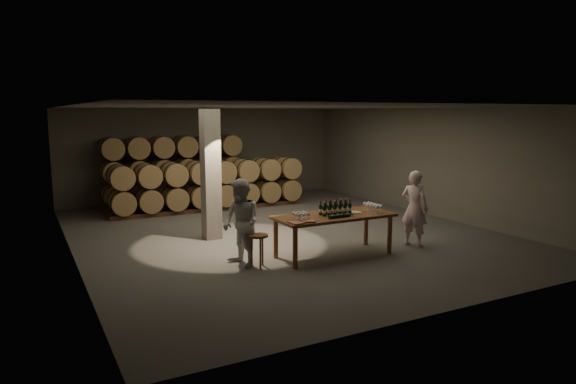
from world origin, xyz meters
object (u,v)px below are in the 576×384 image
notebook_near (309,221)px  person_man (414,208)px  tasting_table (334,219)px  bottle_cluster (335,209)px  person_woman (241,223)px  stool (258,240)px  plate (355,212)px

notebook_near → person_man: bearing=20.8°
tasting_table → person_man: bearing=-4.8°
bottle_cluster → person_woman: 2.13m
notebook_near → stool: bearing=173.6°
bottle_cluster → notebook_near: size_ratio=2.90×
tasting_table → bottle_cluster: size_ratio=3.57×
tasting_table → bottle_cluster: (0.06, 0.04, 0.22)m
tasting_table → plate: plate is taller
plate → person_woman: size_ratio=0.15×
bottle_cluster → plate: 0.50m
bottle_cluster → notebook_near: (-0.91, -0.43, -0.10)m
notebook_near → person_woman: 1.35m
stool → person_woman: (-0.27, 0.21, 0.34)m
stool → plate: bearing=-0.8°
notebook_near → person_woman: bearing=170.0°
person_woman → notebook_near: bearing=52.5°
plate → person_woman: person_woman is taller
plate → stool: (-2.33, 0.03, -0.37)m
tasting_table → notebook_near: bearing=-155.6°
bottle_cluster → person_woman: person_woman is taller
person_man → tasting_table: bearing=61.7°
tasting_table → stool: 1.80m
person_woman → tasting_table: bearing=73.1°
plate → notebook_near: size_ratio=1.06×
person_man → person_woman: person_woman is taller
bottle_cluster → plate: bearing=-7.1°
notebook_near → person_man: person_man is taller
tasting_table → notebook_near: (-0.85, -0.39, 0.12)m
bottle_cluster → person_man: person_man is taller
tasting_table → stool: size_ratio=3.92×
notebook_near → stool: size_ratio=0.38×
tasting_table → bottle_cluster: bottle_cluster is taller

